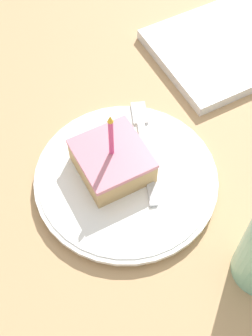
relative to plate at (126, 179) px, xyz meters
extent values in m
cube|color=tan|center=(0.03, 0.03, -0.03)|extent=(2.40, 2.40, 0.04)
cylinder|color=white|center=(0.00, 0.00, 0.00)|extent=(0.27, 0.27, 0.02)
cylinder|color=white|center=(0.00, 0.00, 0.00)|extent=(0.28, 0.28, 0.01)
cube|color=tan|center=(-0.01, 0.02, 0.03)|extent=(0.10, 0.10, 0.04)
cube|color=#D17A8C|center=(-0.01, 0.02, 0.05)|extent=(0.10, 0.10, 0.01)
cylinder|color=#E04C8C|center=(-0.01, 0.02, 0.09)|extent=(0.01, 0.01, 0.07)
cone|color=yellow|center=(-0.01, 0.02, 0.13)|extent=(0.01, 0.01, 0.01)
cube|color=silver|center=(0.04, 0.00, 0.01)|extent=(0.07, 0.15, 0.00)
cube|color=silver|center=(0.08, 0.10, 0.01)|extent=(0.04, 0.05, 0.00)
cube|color=silver|center=(0.31, 0.17, 0.00)|extent=(0.29, 0.22, 0.02)
camera|label=1|loc=(-0.18, -0.33, 0.61)|focal=50.00mm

